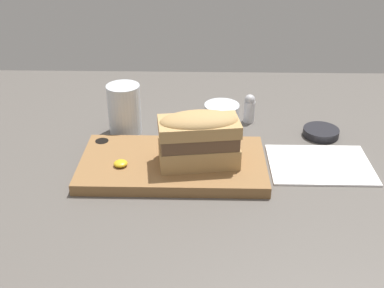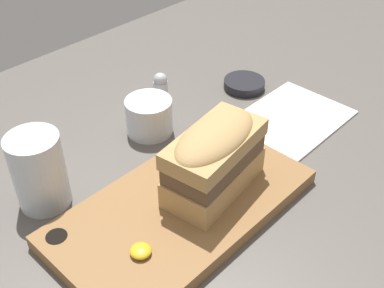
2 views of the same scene
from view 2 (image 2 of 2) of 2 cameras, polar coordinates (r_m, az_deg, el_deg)
name	(u,v)px [view 2 (image 2 of 2)]	position (r cm, az deg, el deg)	size (l,w,h in cm)	color
dining_table	(186,231)	(65.65, -0.70, -10.31)	(188.18, 112.15, 2.00)	#56514C
serving_board	(181,207)	(65.81, -1.26, -7.52)	(35.73, 19.48, 2.22)	olive
sandwich	(214,156)	(63.41, 2.67, -1.42)	(15.73, 9.54, 10.51)	tan
mustard_dollop	(141,251)	(58.98, -6.10, -12.49)	(2.62, 2.62, 1.05)	gold
water_glass	(40,175)	(68.19, -17.57, -3.53)	(7.22, 7.22, 11.03)	silver
wine_glass	(149,117)	(79.75, -5.09, 3.17)	(7.75, 7.75, 6.02)	silver
napkin	(291,119)	(85.30, 11.62, 2.93)	(19.97, 14.95, 0.40)	white
salt_shaker	(161,90)	(85.60, -3.73, 6.42)	(2.54, 2.54, 6.73)	silver
condiment_dish	(244,84)	(92.76, 6.20, 7.08)	(7.79, 7.79, 1.69)	black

